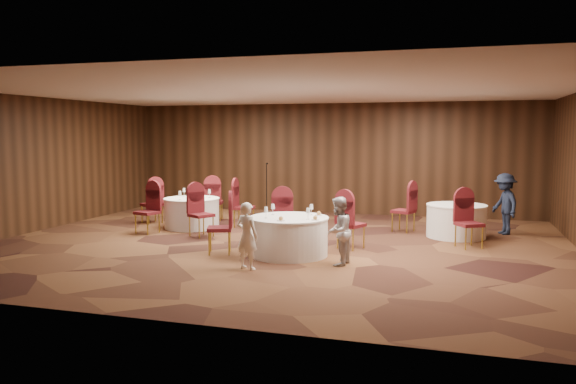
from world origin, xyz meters
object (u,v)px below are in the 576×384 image
(table_main, at_px, (289,236))
(table_right, at_px, (456,221))
(table_left, at_px, (192,213))
(mic_stand, at_px, (267,199))
(man_c, at_px, (505,204))
(woman_a, at_px, (247,236))
(woman_b, at_px, (338,231))

(table_main, xyz_separation_m, table_right, (3.08, 2.88, 0.00))
(table_main, bearing_deg, table_left, 144.01)
(mic_stand, bearing_deg, table_right, -23.26)
(table_main, bearing_deg, table_right, 43.07)
(man_c, bearing_deg, mic_stand, -128.29)
(table_left, relative_size, mic_stand, 0.92)
(table_main, distance_m, woman_a, 1.35)
(woman_a, bearing_deg, table_main, -88.15)
(table_main, relative_size, mic_stand, 1.03)
(table_left, bearing_deg, woman_a, -51.81)
(table_main, height_order, woman_a, woman_a)
(woman_a, distance_m, man_c, 6.64)
(mic_stand, xyz_separation_m, woman_b, (3.28, -5.68, 0.19))
(table_left, distance_m, mic_stand, 3.00)
(woman_b, xyz_separation_m, man_c, (3.07, 4.12, 0.10))
(woman_a, xyz_separation_m, woman_b, (1.44, 0.75, 0.03))
(woman_a, bearing_deg, table_left, -34.19)
(mic_stand, relative_size, woman_b, 1.22)
(table_left, relative_size, woman_a, 1.17)
(table_right, relative_size, woman_b, 1.09)
(table_left, height_order, mic_stand, mic_stand)
(table_right, bearing_deg, table_main, -136.93)
(table_right, bearing_deg, woman_b, -120.43)
(table_left, distance_m, man_c, 7.46)
(table_main, bearing_deg, woman_b, -26.21)
(table_main, bearing_deg, man_c, 40.93)
(mic_stand, distance_m, man_c, 6.54)
(woman_b, bearing_deg, table_left, -116.40)
(table_left, relative_size, man_c, 0.97)
(table_main, height_order, table_right, same)
(table_main, relative_size, table_right, 1.15)
(table_right, xyz_separation_m, mic_stand, (-5.29, 2.27, 0.05))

